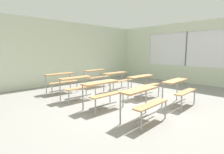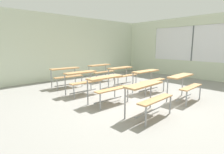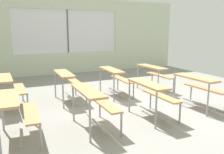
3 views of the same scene
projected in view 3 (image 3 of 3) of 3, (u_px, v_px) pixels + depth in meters
name	position (u px, v px, depth m)	size (l,w,h in m)	color
ground	(144.00, 107.00, 5.62)	(10.00, 9.00, 0.05)	gray
wall_right	(83.00, 38.00, 9.83)	(0.12, 9.00, 3.00)	beige
desk_bench_r0c0	(199.00, 84.00, 5.36)	(1.12, 0.63, 0.74)	tan
desk_bench_r0c1	(154.00, 72.00, 6.91)	(1.13, 0.64, 0.74)	tan
desk_bench_r1c0	(152.00, 91.00, 4.75)	(1.10, 0.60, 0.74)	tan
desk_bench_r1c1	(115.00, 75.00, 6.39)	(1.12, 0.63, 0.74)	tan
desk_bench_r2c0	(94.00, 99.00, 4.23)	(1.11, 0.60, 0.74)	tan
desk_bench_r2c1	(69.00, 79.00, 5.87)	(1.11, 0.62, 0.74)	tan
desk_bench_r3c0	(17.00, 107.00, 3.78)	(1.13, 0.64, 0.74)	tan
desk_bench_r3c1	(10.00, 84.00, 5.33)	(1.12, 0.62, 0.74)	tan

